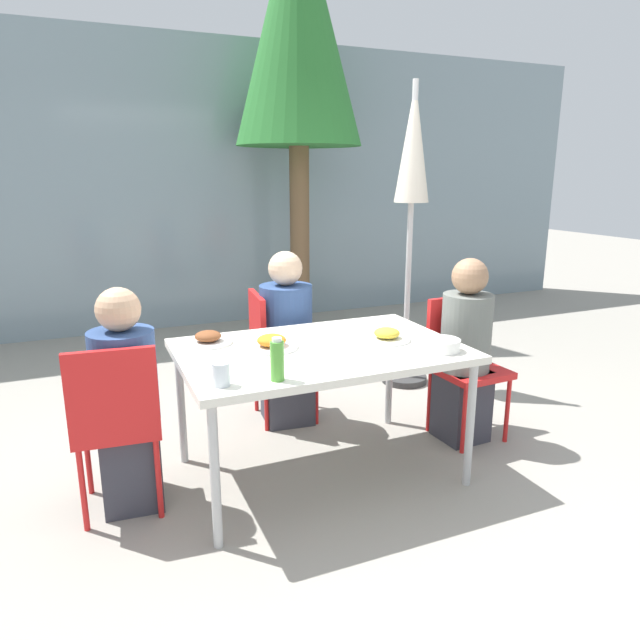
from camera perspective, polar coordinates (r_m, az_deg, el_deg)
The scene contains 17 objects.
ground_plane at distance 3.33m, azimuth 0.00°, elevation -14.96°, with size 24.00×24.00×0.00m, color gray.
building_facade at distance 6.39m, azimuth -13.12°, elevation 12.89°, with size 10.00×0.20×3.00m.
dining_table at distance 3.05m, azimuth 0.00°, elevation -3.67°, with size 1.48×0.97×0.74m.
chair_left at distance 2.91m, azimuth -19.72°, elevation -9.06°, with size 0.43×0.43×0.88m.
person_left at distance 2.97m, azimuth -18.75°, elevation -8.08°, with size 0.31×0.31×1.12m.
chair_right at distance 3.72m, azimuth 14.04°, elevation -3.46°, with size 0.42×0.42×0.88m.
person_right at distance 3.62m, azimuth 14.28°, elevation -3.37°, with size 0.30×0.30×1.15m.
chair_far at distance 3.81m, azimuth -4.72°, elevation -2.63°, with size 0.44×0.44×0.88m.
person_far at distance 3.78m, azimuth -3.38°, elevation -2.33°, with size 0.34×0.34×1.16m.
closed_umbrella at distance 4.40m, azimuth 9.20°, elevation 14.31°, with size 0.36×0.36×2.29m.
plate_0 at distance 3.02m, azimuth -4.86°, elevation -2.32°, with size 0.28×0.28×0.08m.
plate_1 at distance 3.18m, azimuth 6.70°, elevation -1.57°, with size 0.26×0.26×0.07m.
plate_2 at distance 3.15m, azimuth -11.12°, elevation -1.86°, with size 0.26×0.26×0.07m.
bottle at distance 2.54m, azimuth -4.30°, elevation -4.02°, with size 0.06×0.06×0.20m.
drinking_cup at distance 2.52m, azimuth -9.86°, elevation -5.37°, with size 0.08×0.08×0.10m.
salad_bowl at distance 3.04m, azimuth 12.21°, elevation -2.45°, with size 0.18×0.18×0.06m.
tree_behind_left at distance 6.08m, azimuth -2.23°, elevation 27.44°, with size 1.25×1.25×4.19m.
Camera 1 is at (-1.13, -2.67, 1.64)m, focal length 32.00 mm.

